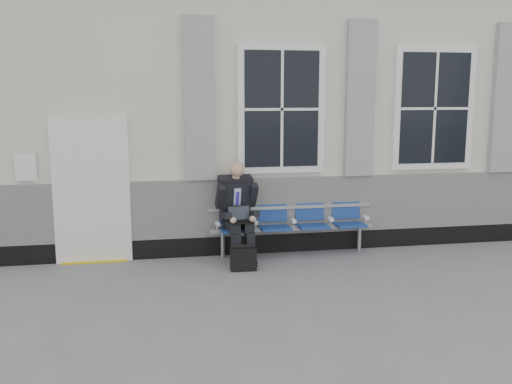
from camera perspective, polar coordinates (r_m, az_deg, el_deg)
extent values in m
plane|color=slate|center=(8.57, 18.96, -7.60)|extent=(70.00, 70.00, 0.00)
cube|color=beige|center=(11.37, 10.91, 7.71)|extent=(14.00, 4.00, 4.20)
cube|color=black|center=(9.79, 14.82, -4.32)|extent=(14.00, 0.10, 0.30)
cube|color=silver|center=(9.65, 15.01, -0.88)|extent=(14.00, 0.08, 0.90)
cube|color=#919497|center=(8.57, -5.72, 9.19)|extent=(0.45, 0.14, 2.40)
cube|color=#919497|center=(9.12, 10.34, 9.12)|extent=(0.45, 0.14, 2.40)
cube|color=#919497|center=(10.27, 23.67, 8.53)|extent=(0.45, 0.14, 2.40)
cube|color=white|center=(8.79, 2.53, 8.27)|extent=(1.35, 0.10, 1.95)
cube|color=black|center=(8.74, 2.60, 8.26)|extent=(1.15, 0.02, 1.75)
cube|color=white|center=(9.65, 17.30, 7.98)|extent=(1.35, 0.10, 1.95)
cube|color=black|center=(9.61, 17.44, 7.97)|extent=(1.15, 0.02, 1.75)
cube|color=black|center=(8.87, -16.01, 0.11)|extent=(0.95, 0.30, 2.10)
cube|color=white|center=(8.72, -16.10, -0.05)|extent=(1.10, 0.10, 2.20)
cube|color=gold|center=(8.98, -15.76, -6.57)|extent=(0.95, 0.30, 0.02)
cube|color=white|center=(8.80, -22.06, 2.34)|extent=(0.30, 0.02, 0.40)
cube|color=#9EA0A3|center=(8.91, 3.68, -3.61)|extent=(2.60, 0.07, 0.07)
cube|color=#9EA0A3|center=(8.96, 3.52, -1.51)|extent=(2.60, 0.05, 0.05)
cylinder|color=#9EA0A3|center=(8.77, -3.35, -5.34)|extent=(0.06, 0.06, 0.39)
cylinder|color=#9EA0A3|center=(9.28, 10.29, -4.63)|extent=(0.06, 0.06, 0.39)
cube|color=navy|center=(8.66, -1.99, -3.79)|extent=(0.46, 0.42, 0.07)
cube|color=navy|center=(8.80, -2.20, -1.83)|extent=(0.46, 0.10, 0.40)
cube|color=navy|center=(8.76, 1.90, -3.63)|extent=(0.46, 0.42, 0.07)
cube|color=navy|center=(8.90, 1.63, -1.69)|extent=(0.46, 0.10, 0.40)
cube|color=navy|center=(8.90, 5.69, -3.45)|extent=(0.46, 0.42, 0.07)
cube|color=navy|center=(9.05, 5.35, -1.55)|extent=(0.46, 0.10, 0.40)
cube|color=navy|center=(9.08, 9.34, -3.27)|extent=(0.46, 0.42, 0.07)
cube|color=navy|center=(9.22, 8.94, -1.40)|extent=(0.46, 0.10, 0.40)
cylinder|color=white|center=(8.63, -3.87, -3.17)|extent=(0.07, 0.12, 0.07)
cylinder|color=white|center=(8.71, -0.07, -3.03)|extent=(0.07, 0.12, 0.07)
cylinder|color=white|center=(8.83, 3.77, -2.87)|extent=(0.07, 0.12, 0.07)
cylinder|color=white|center=(8.99, 7.49, -2.70)|extent=(0.07, 0.12, 0.07)
cylinder|color=white|center=(9.19, 10.94, -2.53)|extent=(0.07, 0.12, 0.07)
cube|color=black|center=(8.36, -1.88, -7.14)|extent=(0.15, 0.28, 0.09)
cube|color=black|center=(8.42, -0.50, -7.03)|extent=(0.15, 0.28, 0.09)
cube|color=black|center=(8.37, -2.01, -5.73)|extent=(0.14, 0.15, 0.47)
cube|color=black|center=(8.42, -0.62, -5.62)|extent=(0.14, 0.15, 0.47)
cube|color=black|center=(8.51, -2.42, -3.39)|extent=(0.20, 0.49, 0.15)
cube|color=black|center=(8.56, -1.06, -3.30)|extent=(0.20, 0.49, 0.15)
cube|color=black|center=(8.66, -2.12, -0.82)|extent=(0.48, 0.41, 0.66)
cube|color=#ABC4E1|center=(8.54, -1.90, -0.83)|extent=(0.12, 0.11, 0.37)
cube|color=#3A25B0|center=(8.53, -1.88, -0.98)|extent=(0.06, 0.09, 0.31)
cube|color=black|center=(8.58, -2.08, 1.21)|extent=(0.53, 0.30, 0.15)
cylinder|color=tan|center=(8.52, -1.99, 1.64)|extent=(0.12, 0.12, 0.10)
sphere|color=tan|center=(8.44, -1.88, 2.29)|extent=(0.22, 0.22, 0.22)
cube|color=black|center=(8.49, -3.58, -0.48)|extent=(0.14, 0.31, 0.39)
cube|color=black|center=(8.61, -0.33, -0.30)|extent=(0.14, 0.31, 0.39)
cube|color=black|center=(8.36, -2.98, -2.38)|extent=(0.13, 0.33, 0.15)
cube|color=black|center=(8.47, -0.23, -2.20)|extent=(0.13, 0.33, 0.15)
sphere|color=tan|center=(8.25, -2.30, -2.84)|extent=(0.09, 0.09, 0.09)
sphere|color=tan|center=(8.33, -0.35, -2.71)|extent=(0.09, 0.09, 0.09)
cube|color=black|center=(8.38, -1.48, -3.01)|extent=(0.37, 0.28, 0.02)
cube|color=black|center=(8.47, -1.70, -2.11)|extent=(0.35, 0.13, 0.22)
cube|color=black|center=(8.46, -1.69, -2.12)|extent=(0.32, 0.11, 0.19)
cube|color=black|center=(8.15, -1.27, -6.74)|extent=(0.37, 0.16, 0.33)
cylinder|color=black|center=(8.10, -1.28, -5.50)|extent=(0.29, 0.07, 0.06)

